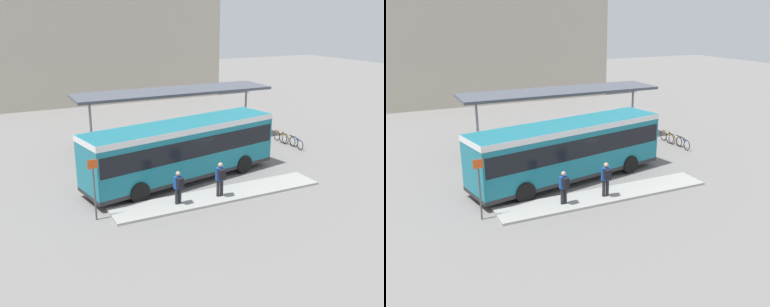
# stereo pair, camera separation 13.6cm
# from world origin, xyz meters

# --- Properties ---
(ground_plane) EXTENTS (120.00, 120.00, 0.00)m
(ground_plane) POSITION_xyz_m (0.00, 0.00, 0.00)
(ground_plane) COLOR slate
(curb_island) EXTENTS (11.04, 1.80, 0.12)m
(curb_island) POSITION_xyz_m (0.70, -2.89, 0.06)
(curb_island) COLOR #9E9E99
(curb_island) RESTS_ON ground_plane
(city_bus) EXTENTS (11.34, 4.59, 3.19)m
(city_bus) POSITION_xyz_m (0.01, 0.00, 1.86)
(city_bus) COLOR #197284
(city_bus) RESTS_ON ground_plane
(pedestrian_waiting) EXTENTS (0.44, 0.47, 1.74)m
(pedestrian_waiting) POSITION_xyz_m (0.59, -3.10, 1.12)
(pedestrian_waiting) COLOR #232328
(pedestrian_waiting) RESTS_ON curb_island
(pedestrian_companion) EXTENTS (0.42, 0.45, 1.62)m
(pedestrian_companion) POSITION_xyz_m (-1.62, -3.04, 1.05)
(pedestrian_companion) COLOR #232328
(pedestrian_companion) RESTS_ON curb_island
(bicycle_blue) EXTENTS (0.48, 1.67, 0.72)m
(bicycle_blue) POSITION_xyz_m (9.40, 2.03, 0.36)
(bicycle_blue) COLOR black
(bicycle_blue) RESTS_ON ground_plane
(bicycle_yellow) EXTENTS (0.48, 1.76, 0.76)m
(bicycle_yellow) POSITION_xyz_m (9.38, 2.85, 0.38)
(bicycle_yellow) COLOR black
(bicycle_yellow) RESTS_ON ground_plane
(bicycle_orange) EXTENTS (0.48, 1.77, 0.76)m
(bicycle_orange) POSITION_xyz_m (9.37, 3.67, 0.38)
(bicycle_orange) COLOR black
(bicycle_orange) RESTS_ON ground_plane
(station_shelter) EXTENTS (13.76, 3.34, 3.76)m
(station_shelter) POSITION_xyz_m (2.48, 6.80, 3.63)
(station_shelter) COLOR #4C515B
(station_shelter) RESTS_ON ground_plane
(platform_sign) EXTENTS (0.44, 0.08, 2.80)m
(platform_sign) POSITION_xyz_m (-5.46, -2.75, 1.56)
(platform_sign) COLOR #4C4C51
(platform_sign) RESTS_ON ground_plane
(station_building) EXTENTS (24.25, 13.50, 10.94)m
(station_building) POSITION_xyz_m (2.62, 29.13, 5.47)
(station_building) COLOR #BCB29E
(station_building) RESTS_ON ground_plane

